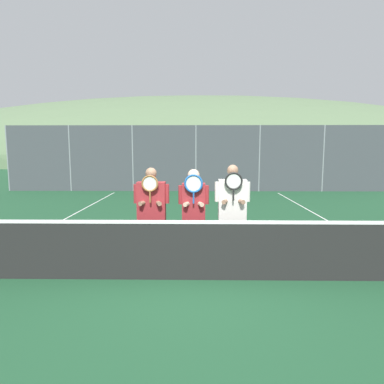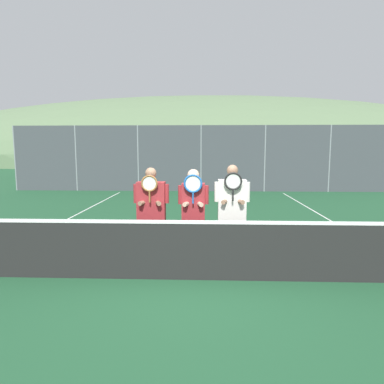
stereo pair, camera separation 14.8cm
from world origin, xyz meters
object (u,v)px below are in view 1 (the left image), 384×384
at_px(player_center_left, 194,210).
at_px(car_right_of_center, 355,170).
at_px(player_center_right, 232,208).
at_px(car_left_of_center, 196,168).
at_px(player_leftmost, 152,209).
at_px(car_far_left, 111,169).
at_px(car_center, 277,169).

relative_size(player_center_left, car_right_of_center, 0.40).
distance_m(player_center_right, car_left_of_center, 14.29).
relative_size(player_center_left, car_left_of_center, 0.39).
bearing_deg(player_leftmost, car_far_left, 106.91).
xyz_separation_m(car_center, car_right_of_center, (4.71, 0.36, -0.09)).
bearing_deg(car_right_of_center, player_center_right, -121.21).
bearing_deg(player_center_left, car_right_of_center, 56.77).
bearing_deg(car_right_of_center, car_center, -175.66).
height_order(car_far_left, car_left_of_center, car_left_of_center).
xyz_separation_m(player_leftmost, car_center, (5.46, 14.05, -0.13)).
xyz_separation_m(car_far_left, car_left_of_center, (5.02, 0.15, 0.05)).
relative_size(player_center_left, player_center_right, 0.96).
distance_m(car_left_of_center, car_center, 4.74).
height_order(player_leftmost, player_center_left, player_leftmost).
height_order(player_center_right, car_right_of_center, player_center_right).
bearing_deg(player_leftmost, car_right_of_center, 54.79).
relative_size(player_center_right, car_left_of_center, 0.41).
relative_size(car_left_of_center, car_center, 1.13).
bearing_deg(car_far_left, player_center_left, -70.31).
bearing_deg(car_right_of_center, player_center_left, -123.23).
height_order(car_far_left, car_center, car_center).
distance_m(car_far_left, car_right_of_center, 14.47).
height_order(player_center_left, car_far_left, player_center_left).
relative_size(player_center_left, car_center, 0.44).
height_order(player_leftmost, car_far_left, player_leftmost).
distance_m(car_left_of_center, car_right_of_center, 9.45).
bearing_deg(car_center, car_right_of_center, 4.34).
bearing_deg(car_left_of_center, car_far_left, -178.31).
distance_m(car_far_left, car_center, 9.75).
xyz_separation_m(car_left_of_center, car_center, (4.74, -0.22, -0.01)).
relative_size(car_far_left, car_center, 1.14).
distance_m(player_center_left, car_center, 14.79).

